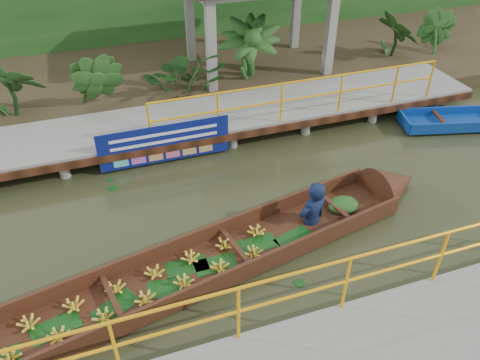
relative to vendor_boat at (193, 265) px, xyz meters
name	(u,v)px	position (x,y,z in m)	size (l,w,h in m)	color
ground	(227,222)	(0.98, 1.15, -0.25)	(80.00, 80.00, 0.00)	#2B2E17
land_strip	(156,71)	(0.98, 8.65, -0.02)	(30.00, 8.00, 0.45)	#332819
far_dock	(186,122)	(1.00, 4.57, 0.23)	(16.00, 2.06, 1.66)	gray
vendor_boat	(193,265)	(0.00, 0.00, 0.00)	(11.36, 3.36, 2.35)	#34190E
blue_banner	(165,143)	(0.28, 3.63, 0.31)	(3.05, 0.04, 0.95)	navy
tropical_plants	(245,60)	(3.23, 6.45, 0.88)	(14.08, 1.08, 1.36)	#164315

